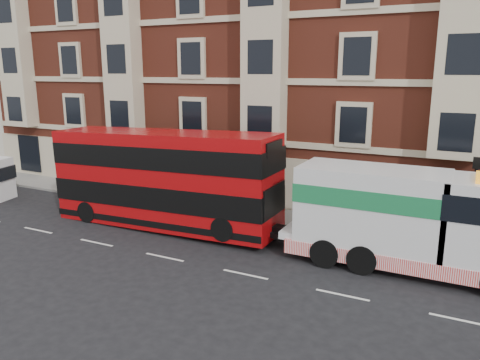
{
  "coord_description": "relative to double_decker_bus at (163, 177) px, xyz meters",
  "views": [
    {
      "loc": [
        11.73,
        -15.87,
        8.11
      ],
      "look_at": [
        1.75,
        4.0,
        2.88
      ],
      "focal_mm": 35.0,
      "sensor_mm": 36.0,
      "label": 1
    }
  ],
  "objects": [
    {
      "name": "sidewalk",
      "position": [
        2.47,
        4.01,
        -2.6
      ],
      "size": [
        90.0,
        3.0,
        0.15
      ],
      "primitive_type": "cube",
      "color": "slate",
      "rests_on": "ground"
    },
    {
      "name": "ground",
      "position": [
        2.47,
        -3.49,
        -2.68
      ],
      "size": [
        120.0,
        120.0,
        0.0
      ],
      "primitive_type": "plane",
      "color": "black",
      "rests_on": "ground"
    },
    {
      "name": "pedestrian",
      "position": [
        -11.06,
        4.37,
        -1.75
      ],
      "size": [
        0.67,
        0.58,
        1.56
      ],
      "primitive_type": "imported",
      "rotation": [
        0.0,
        0.0,
        -0.43
      ],
      "color": "black",
      "rests_on": "sidewalk"
    },
    {
      "name": "double_decker_bus",
      "position": [
        0.0,
        0.0,
        0.0
      ],
      "size": [
        12.48,
        2.87,
        5.06
      ],
      "color": "#A2090B",
      "rests_on": "ground"
    },
    {
      "name": "victorian_terrace",
      "position": [
        2.97,
        11.51,
        7.39
      ],
      "size": [
        45.0,
        12.0,
        20.4
      ],
      "color": "maroon",
      "rests_on": "ground"
    },
    {
      "name": "tow_truck",
      "position": [
        12.07,
        0.0,
        -0.47
      ],
      "size": [
        10.0,
        2.96,
        4.17
      ],
      "color": "silver",
      "rests_on": "ground"
    },
    {
      "name": "lamp_post_east",
      "position": [
        14.47,
        2.71,
        -0.0
      ],
      "size": [
        0.35,
        0.15,
        4.35
      ],
      "color": "black",
      "rests_on": "sidewalk"
    },
    {
      "name": "lamp_post_west",
      "position": [
        -3.53,
        2.71,
        -0.0
      ],
      "size": [
        0.35,
        0.15,
        4.35
      ],
      "color": "black",
      "rests_on": "sidewalk"
    }
  ]
}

